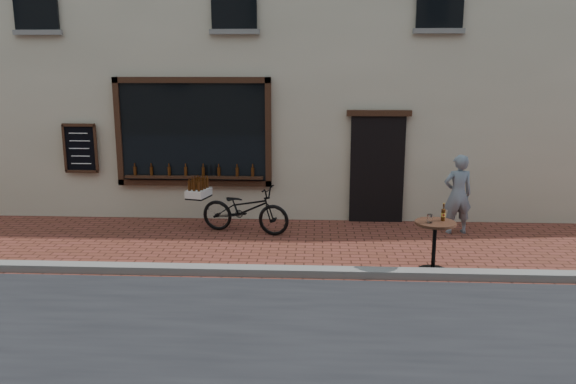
{
  "coord_description": "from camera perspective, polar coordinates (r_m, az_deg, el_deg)",
  "views": [
    {
      "loc": [
        0.67,
        -8.0,
        3.11
      ],
      "look_at": [
        0.18,
        1.2,
        1.1
      ],
      "focal_mm": 35.0,
      "sensor_mm": 36.0,
      "label": 1
    }
  ],
  "objects": [
    {
      "name": "pedestrian",
      "position": [
        11.27,
        16.87,
        -0.22
      ],
      "size": [
        0.61,
        0.45,
        1.54
      ],
      "primitive_type": "imported",
      "rotation": [
        0.0,
        0.0,
        3.3
      ],
      "color": "slate",
      "rests_on": "ground"
    },
    {
      "name": "cargo_bicycle",
      "position": [
        10.91,
        -4.56,
        -1.7
      ],
      "size": [
        2.13,
        1.06,
        1.0
      ],
      "rotation": [
        0.0,
        0.0,
        1.32
      ],
      "color": "black",
      "rests_on": "ground"
    },
    {
      "name": "ground",
      "position": [
        8.61,
        -1.66,
        -8.87
      ],
      "size": [
        90.0,
        90.0,
        0.0
      ],
      "primitive_type": "plane",
      "color": "#5E2B1E",
      "rests_on": "ground"
    },
    {
      "name": "bistro_table",
      "position": [
        9.04,
        14.69,
        -4.36
      ],
      "size": [
        0.63,
        0.63,
        1.09
      ],
      "color": "black",
      "rests_on": "ground"
    },
    {
      "name": "kerb",
      "position": [
        8.78,
        -1.56,
        -8.03
      ],
      "size": [
        90.0,
        0.25,
        0.12
      ],
      "primitive_type": "cube",
      "color": "slate",
      "rests_on": "ground"
    }
  ]
}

